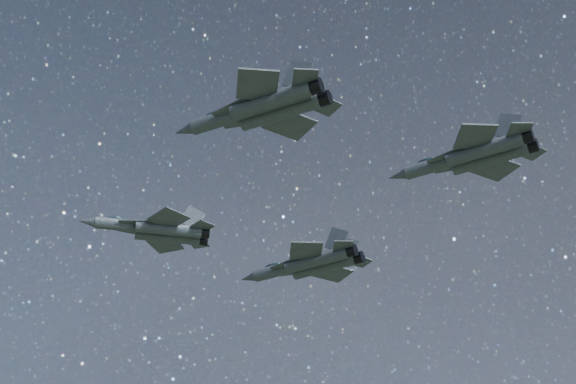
# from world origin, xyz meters

# --- Properties ---
(jet_lead) EXTENTS (15.55, 10.24, 3.99)m
(jet_lead) POSITION_xyz_m (-20.46, 4.14, 155.63)
(jet_lead) COLOR #31383E
(jet_left) EXTENTS (18.62, 12.49, 4.70)m
(jet_left) POSITION_xyz_m (-5.24, 20.06, 157.72)
(jet_left) COLOR #31383E
(jet_right) EXTENTS (15.92, 10.81, 4.00)m
(jet_right) POSITION_xyz_m (-2.68, -18.44, 153.33)
(jet_right) COLOR #31383E
(jet_slot) EXTENTS (15.35, 10.31, 3.88)m
(jet_slot) POSITION_xyz_m (15.35, -7.27, 153.43)
(jet_slot) COLOR #31383E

